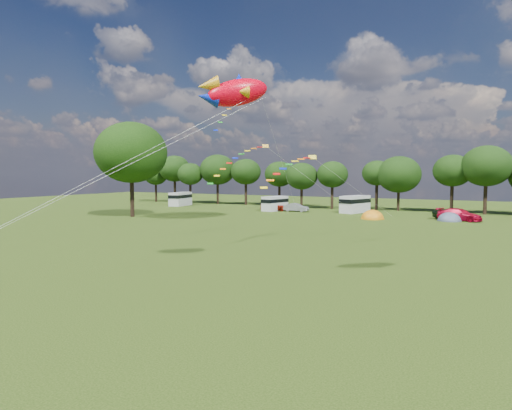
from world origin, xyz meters
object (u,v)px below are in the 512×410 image
at_px(car_d, 452,214).
at_px(campervan_b, 275,203).
at_px(big_tree, 131,153).
at_px(campervan_c, 355,204).
at_px(fish_kite, 232,92).
at_px(car_c, 459,215).
at_px(tent_orange, 372,219).
at_px(car_a, 274,206).
at_px(car_b, 296,208).
at_px(tent_greyblue, 449,221).
at_px(campervan_a, 180,198).

relative_size(car_d, campervan_b, 0.96).
bearing_deg(campervan_b, big_tree, 155.86).
xyz_separation_m(campervan_c, fish_kite, (4.18, -44.70, 9.31)).
bearing_deg(campervan_c, fish_kite, -155.97).
bearing_deg(car_c, campervan_c, 90.03).
distance_m(car_d, campervan_b, 26.60).
bearing_deg(fish_kite, tent_orange, 51.39).
distance_m(car_a, fish_kite, 46.31).
relative_size(car_c, campervan_b, 1.01).
relative_size(car_b, campervan_c, 0.64).
bearing_deg(car_b, car_c, -97.25).
bearing_deg(big_tree, tent_greyblue, 20.23).
bearing_deg(campervan_b, tent_orange, -95.71).
bearing_deg(tent_greyblue, campervan_a, 173.58).
relative_size(car_b, car_d, 0.76).
xyz_separation_m(car_b, car_c, (23.77, -2.61, 0.12)).
bearing_deg(campervan_a, campervan_b, -101.87).
bearing_deg(tent_orange, big_tree, -157.60).
xyz_separation_m(big_tree, car_a, (13.64, 18.10, -8.26)).
bearing_deg(fish_kite, car_d, 38.51).
height_order(car_c, campervan_b, campervan_b).
height_order(car_a, tent_orange, car_a).
xyz_separation_m(big_tree, car_c, (41.20, 15.70, -8.23)).
distance_m(car_b, fish_kite, 45.28).
xyz_separation_m(car_d, campervan_c, (-13.98, 3.29, 0.75)).
bearing_deg(fish_kite, car_c, 36.63).
height_order(car_b, tent_orange, car_b).
xyz_separation_m(car_d, campervan_b, (-26.58, 0.77, 0.60)).
height_order(campervan_c, fish_kite, fish_kite).
height_order(big_tree, car_a, big_tree).
distance_m(car_b, campervan_a, 24.41).
relative_size(big_tree, campervan_a, 2.44).
bearing_deg(car_c, campervan_a, 103.82).
relative_size(campervan_a, tent_greyblue, 1.65).
relative_size(car_a, fish_kite, 1.12).
bearing_deg(car_a, tent_greyblue, -107.92).
height_order(car_b, fish_kite, fish_kite).
bearing_deg(big_tree, car_a, 53.00).
height_order(campervan_a, campervan_c, campervan_c).
relative_size(big_tree, tent_greyblue, 4.03).
bearing_deg(tent_greyblue, tent_orange, -167.33).
relative_size(car_c, fish_kite, 1.29).
bearing_deg(car_d, campervan_a, 68.67).
bearing_deg(car_c, car_b, 102.74).
distance_m(car_c, tent_greyblue, 1.64).
xyz_separation_m(big_tree, tent_greyblue, (40.09, 14.77, -9.00)).
distance_m(big_tree, car_c, 44.85).
bearing_deg(car_c, tent_orange, 125.16).
height_order(campervan_a, campervan_b, campervan_a).
distance_m(car_b, campervan_c, 9.23).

